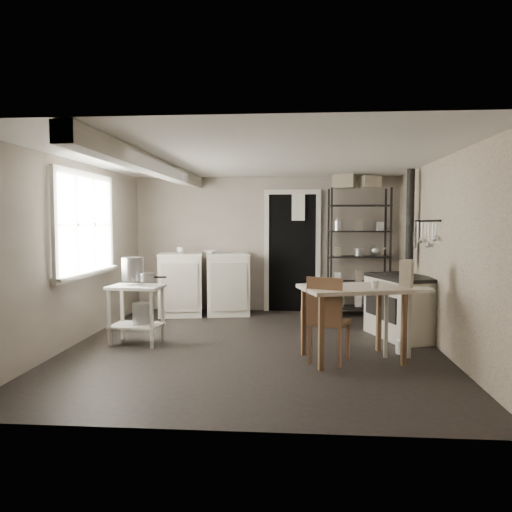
# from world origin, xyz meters

# --- Properties ---
(floor) EXTENTS (5.00, 5.00, 0.00)m
(floor) POSITION_xyz_m (0.00, 0.00, 0.00)
(floor) COLOR black
(floor) RESTS_ON ground
(ceiling) EXTENTS (5.00, 5.00, 0.00)m
(ceiling) POSITION_xyz_m (0.00, 0.00, 2.30)
(ceiling) COLOR silver
(ceiling) RESTS_ON wall_back
(wall_back) EXTENTS (4.50, 0.02, 2.30)m
(wall_back) POSITION_xyz_m (0.00, 2.50, 1.15)
(wall_back) COLOR #9E9387
(wall_back) RESTS_ON ground
(wall_front) EXTENTS (4.50, 0.02, 2.30)m
(wall_front) POSITION_xyz_m (0.00, -2.50, 1.15)
(wall_front) COLOR #9E9387
(wall_front) RESTS_ON ground
(wall_left) EXTENTS (0.02, 5.00, 2.30)m
(wall_left) POSITION_xyz_m (-2.25, 0.00, 1.15)
(wall_left) COLOR #9E9387
(wall_left) RESTS_ON ground
(wall_right) EXTENTS (0.02, 5.00, 2.30)m
(wall_right) POSITION_xyz_m (2.25, 0.00, 1.15)
(wall_right) COLOR #9E9387
(wall_right) RESTS_ON ground
(window) EXTENTS (0.12, 1.76, 1.28)m
(window) POSITION_xyz_m (-2.22, 0.20, 1.50)
(window) COLOR silver
(window) RESTS_ON wall_left
(doorway) EXTENTS (0.96, 0.10, 2.08)m
(doorway) POSITION_xyz_m (0.45, 2.47, 1.00)
(doorway) COLOR silver
(doorway) RESTS_ON ground
(ceiling_beam) EXTENTS (0.18, 5.00, 0.18)m
(ceiling_beam) POSITION_xyz_m (-1.20, 0.00, 2.20)
(ceiling_beam) COLOR silver
(ceiling_beam) RESTS_ON ceiling
(wallpaper_panel) EXTENTS (0.01, 5.00, 2.30)m
(wallpaper_panel) POSITION_xyz_m (2.24, 0.00, 1.15)
(wallpaper_panel) COLOR #BDAF9A
(wallpaper_panel) RESTS_ON wall_right
(utensil_rail) EXTENTS (0.06, 1.20, 0.44)m
(utensil_rail) POSITION_xyz_m (2.19, 0.60, 1.55)
(utensil_rail) COLOR #A9A9AB
(utensil_rail) RESTS_ON wall_right
(prep_table) EXTENTS (0.69, 0.53, 0.74)m
(prep_table) POSITION_xyz_m (-1.49, 0.02, 0.40)
(prep_table) COLOR silver
(prep_table) RESTS_ON ground
(stockpot) EXTENTS (0.29, 0.29, 0.29)m
(stockpot) POSITION_xyz_m (-1.56, 0.12, 0.94)
(stockpot) COLOR #A9A9AB
(stockpot) RESTS_ON prep_table
(saucepan) EXTENTS (0.19, 0.19, 0.10)m
(saucepan) POSITION_xyz_m (-1.34, 0.00, 0.85)
(saucepan) COLOR #A9A9AB
(saucepan) RESTS_ON prep_table
(bucket) EXTENTS (0.28, 0.28, 0.25)m
(bucket) POSITION_xyz_m (-1.44, 0.08, 0.39)
(bucket) COLOR #A9A9AB
(bucket) RESTS_ON prep_table
(base_cabinets) EXTENTS (1.65, 0.94, 1.02)m
(base_cabinets) POSITION_xyz_m (-1.00, 2.05, 0.46)
(base_cabinets) COLOR beige
(base_cabinets) RESTS_ON ground
(mixing_bowl) EXTENTS (0.36, 0.36, 0.07)m
(mixing_bowl) POSITION_xyz_m (-0.88, 2.00, 0.95)
(mixing_bowl) COLOR white
(mixing_bowl) RESTS_ON base_cabinets
(counter_cup) EXTENTS (0.13, 0.13, 0.10)m
(counter_cup) POSITION_xyz_m (-1.38, 2.00, 0.97)
(counter_cup) COLOR white
(counter_cup) RESTS_ON base_cabinets
(shelf_rack) EXTENTS (1.01, 0.45, 2.08)m
(shelf_rack) POSITION_xyz_m (1.54, 2.18, 0.95)
(shelf_rack) COLOR black
(shelf_rack) RESTS_ON ground
(shelf_jar) EXTENTS (0.11, 0.11, 0.20)m
(shelf_jar) POSITION_xyz_m (1.18, 2.17, 1.37)
(shelf_jar) COLOR white
(shelf_jar) RESTS_ON shelf_rack
(storage_box_a) EXTENTS (0.41, 0.38, 0.23)m
(storage_box_a) POSITION_xyz_m (1.29, 2.17, 2.01)
(storage_box_a) COLOR #C0B69A
(storage_box_a) RESTS_ON shelf_rack
(storage_box_b) EXTENTS (0.36, 0.34, 0.19)m
(storage_box_b) POSITION_xyz_m (1.69, 2.14, 1.99)
(storage_box_b) COLOR #C0B69A
(storage_box_b) RESTS_ON shelf_rack
(stove) EXTENTS (0.90, 1.19, 0.83)m
(stove) POSITION_xyz_m (1.91, 0.62, 0.44)
(stove) COLOR beige
(stove) RESTS_ON ground
(stovepipe) EXTENTS (0.12, 0.12, 1.48)m
(stovepipe) POSITION_xyz_m (2.11, 1.12, 1.59)
(stovepipe) COLOR black
(stovepipe) RESTS_ON stove
(side_ledge) EXTENTS (0.53, 0.30, 0.80)m
(side_ledge) POSITION_xyz_m (1.77, -0.38, 0.43)
(side_ledge) COLOR silver
(side_ledge) RESTS_ON ground
(oats_box) EXTENTS (0.19, 0.24, 0.32)m
(oats_box) POSITION_xyz_m (1.75, -0.38, 1.01)
(oats_box) COLOR #C0B69A
(oats_box) RESTS_ON side_ledge
(work_table) EXTENTS (1.25, 1.03, 0.82)m
(work_table) POSITION_xyz_m (1.13, -0.52, 0.38)
(work_table) COLOR beige
(work_table) RESTS_ON ground
(table_cup) EXTENTS (0.11, 0.11, 0.09)m
(table_cup) POSITION_xyz_m (1.36, -0.64, 0.81)
(table_cup) COLOR white
(table_cup) RESTS_ON work_table
(chair) EXTENTS (0.52, 0.53, 0.95)m
(chair) POSITION_xyz_m (0.88, -0.60, 0.48)
(chair) COLOR brown
(chair) RESTS_ON ground
(flour_sack) EXTENTS (0.40, 0.35, 0.47)m
(flour_sack) POSITION_xyz_m (1.12, 2.18, 0.24)
(flour_sack) COLOR white
(flour_sack) RESTS_ON ground
(floor_crock) EXTENTS (0.13, 0.13, 0.16)m
(floor_crock) POSITION_xyz_m (1.74, -0.20, 0.07)
(floor_crock) COLOR white
(floor_crock) RESTS_ON ground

